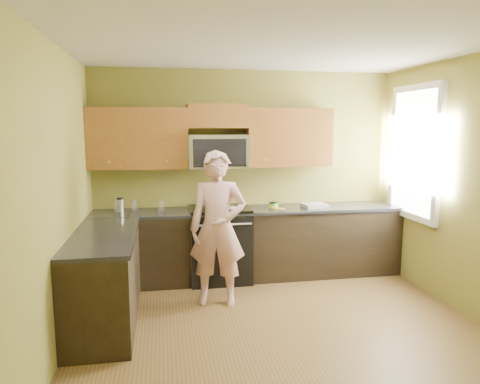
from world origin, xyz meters
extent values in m
plane|color=brown|center=(0.00, 0.00, 0.00)|extent=(4.00, 4.00, 0.00)
plane|color=white|center=(0.00, 0.00, 2.70)|extent=(4.00, 4.00, 0.00)
plane|color=olive|center=(0.00, 2.00, 1.35)|extent=(4.00, 0.00, 4.00)
plane|color=olive|center=(0.00, -2.00, 1.35)|extent=(4.00, 0.00, 4.00)
plane|color=olive|center=(-2.00, 0.00, 1.35)|extent=(0.00, 4.00, 4.00)
cube|color=black|center=(0.00, 1.70, 0.44)|extent=(4.00, 0.60, 0.88)
cube|color=black|center=(-1.70, 0.60, 0.44)|extent=(0.60, 1.60, 0.88)
cube|color=black|center=(0.00, 1.69, 0.90)|extent=(4.00, 0.62, 0.04)
cube|color=black|center=(-1.69, 0.60, 0.90)|extent=(0.62, 1.60, 0.04)
cube|color=brown|center=(-0.40, 1.83, 2.10)|extent=(0.76, 0.33, 0.30)
imported|color=#CF6D67|center=(-0.52, 0.92, 0.86)|extent=(0.70, 0.54, 1.72)
cube|color=#B27F47|center=(0.37, 1.55, 0.93)|extent=(0.13, 0.13, 0.01)
ellipsoid|color=silver|center=(-0.25, 1.59, 0.95)|extent=(0.13, 0.13, 0.06)
ellipsoid|color=silver|center=(0.80, 1.57, 0.95)|extent=(0.15, 0.16, 0.07)
cube|color=silver|center=(0.85, 1.63, 0.95)|extent=(0.33, 0.28, 0.05)
cylinder|color=silver|center=(-1.67, 1.77, 0.98)|extent=(0.09, 0.09, 0.12)
cylinder|color=silver|center=(-1.46, 1.86, 0.98)|extent=(0.07, 0.07, 0.12)
cylinder|color=silver|center=(-1.13, 1.77, 0.98)|extent=(0.08, 0.08, 0.12)
camera|label=1|loc=(-1.10, -3.79, 1.97)|focal=32.93mm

